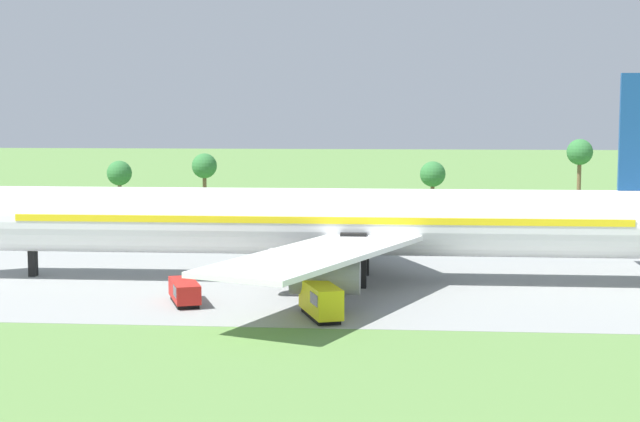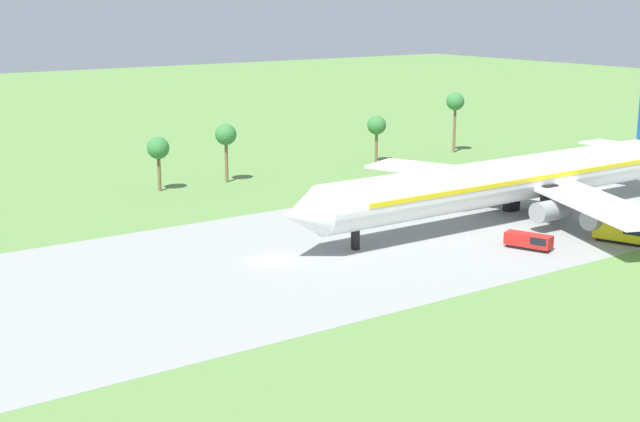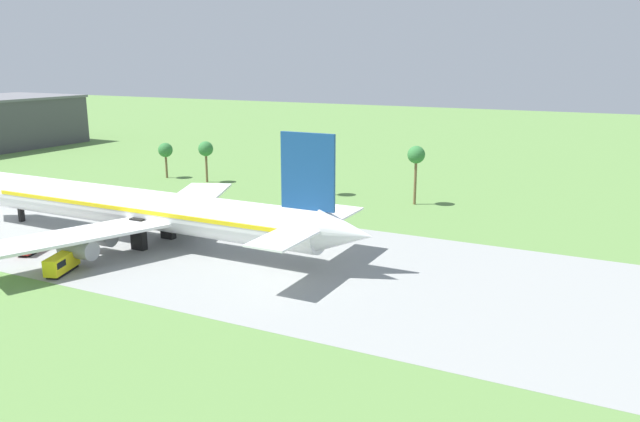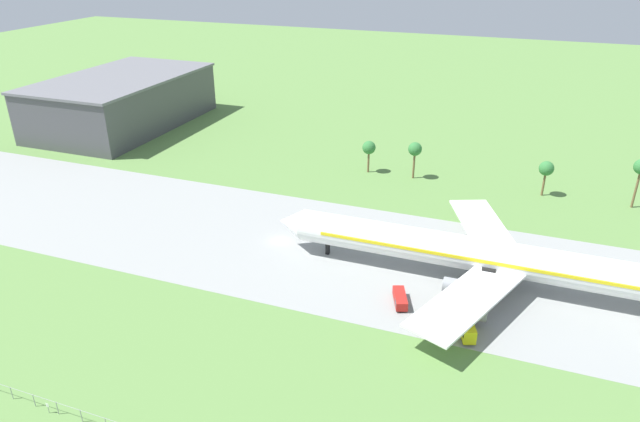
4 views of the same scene
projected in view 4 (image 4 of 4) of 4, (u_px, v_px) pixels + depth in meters
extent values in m
plane|color=#5B8442|center=(280.00, 241.00, 120.81)|extent=(600.00, 600.00, 0.00)
cube|color=gray|center=(280.00, 241.00, 120.80)|extent=(320.00, 44.00, 0.02)
cylinder|color=white|center=(472.00, 253.00, 104.59)|extent=(67.21, 6.32, 6.32)
cone|color=white|center=(291.00, 223.00, 115.96)|extent=(5.06, 6.20, 6.20)
cube|color=yellow|center=(473.00, 251.00, 104.39)|extent=(57.13, 6.45, 0.63)
cube|color=white|center=(468.00, 299.00, 93.41)|extent=(17.68, 27.97, 0.44)
cube|color=white|center=(485.00, 228.00, 116.10)|extent=(17.68, 27.97, 0.44)
cylinder|color=gray|center=(460.00, 287.00, 99.75)|extent=(5.69, 2.85, 2.85)
cylinder|color=gray|center=(470.00, 310.00, 93.61)|extent=(5.69, 2.85, 2.85)
cylinder|color=gray|center=(470.00, 248.00, 112.58)|extent=(5.69, 2.85, 2.85)
cylinder|color=gray|center=(487.00, 236.00, 117.12)|extent=(5.69, 2.85, 2.85)
cube|color=black|center=(328.00, 243.00, 114.84)|extent=(0.70, 0.90, 5.05)
cube|color=black|center=(487.00, 281.00, 101.96)|extent=(2.40, 1.20, 5.05)
cube|color=black|center=(491.00, 262.00, 107.84)|extent=(2.40, 1.20, 5.05)
cube|color=black|center=(400.00, 303.00, 99.92)|extent=(3.41, 5.26, 0.40)
cube|color=#B21E19|center=(400.00, 298.00, 99.50)|extent=(3.90, 6.14, 1.55)
cube|color=black|center=(401.00, 302.00, 97.96)|extent=(2.62, 2.62, 0.90)
cube|color=black|center=(465.00, 333.00, 92.26)|extent=(3.54, 5.81, 0.40)
cube|color=yellow|center=(466.00, 326.00, 91.67)|extent=(4.05, 6.79, 2.32)
cube|color=black|center=(469.00, 331.00, 89.91)|extent=(2.68, 2.82, 0.90)
cylinder|color=gray|center=(12.00, 393.00, 78.91)|extent=(0.10, 0.10, 2.10)
cylinder|color=gray|center=(34.00, 400.00, 77.65)|extent=(0.10, 0.10, 2.10)
cylinder|color=gray|center=(57.00, 408.00, 76.39)|extent=(0.10, 0.10, 2.10)
cylinder|color=gray|center=(81.00, 416.00, 75.13)|extent=(0.10, 0.10, 2.10)
cylinder|color=gray|center=(105.00, 418.00, 73.44)|extent=(80.00, 0.06, 0.06)
cylinder|color=gray|center=(48.00, 408.00, 76.67)|extent=(0.08, 0.08, 1.60)
cube|color=white|center=(47.00, 405.00, 76.39)|extent=(0.44, 0.03, 0.56)
cube|color=#47474C|center=(123.00, 102.00, 192.35)|extent=(36.00, 60.00, 15.90)
cube|color=slate|center=(119.00, 77.00, 188.74)|extent=(36.72, 61.20, 0.80)
cylinder|color=brown|center=(368.00, 161.00, 155.03)|extent=(0.56, 0.56, 6.47)
sphere|color=#337538|center=(369.00, 148.00, 153.37)|extent=(3.60, 3.60, 3.60)
cylinder|color=brown|center=(544.00, 183.00, 140.84)|extent=(0.56, 0.56, 6.58)
sphere|color=#337538|center=(546.00, 168.00, 139.16)|extent=(3.60, 3.60, 3.60)
cylinder|color=brown|center=(636.00, 188.00, 133.79)|extent=(0.56, 0.56, 9.76)
cylinder|color=brown|center=(414.00, 165.00, 150.86)|extent=(0.56, 0.56, 7.58)
sphere|color=#337538|center=(415.00, 149.00, 148.96)|extent=(3.60, 3.60, 3.60)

